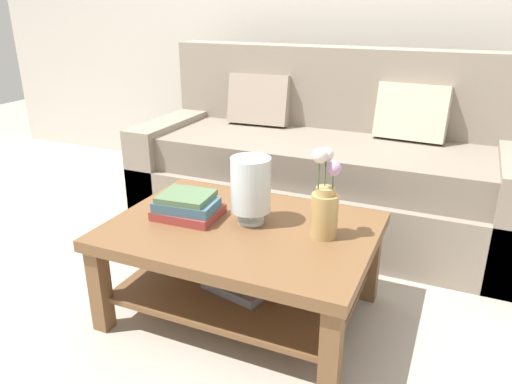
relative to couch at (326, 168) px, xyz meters
The scene contains 6 objects.
ground_plane 0.93m from the couch, 99.46° to the right, with size 10.00×10.00×0.00m, color #ADA393.
couch is the anchor object (origin of this frame).
coffee_table 1.10m from the couch, 92.90° to the right, with size 1.11×0.80×0.43m.
book_stack_main 1.16m from the couch, 105.67° to the right, with size 0.28×0.22×0.11m.
glass_hurricane_vase 1.07m from the couch, 92.00° to the right, with size 0.17×0.17×0.29m.
flower_pitcher 1.11m from the couch, 74.65° to the right, with size 0.11×0.11×0.38m.
Camera 1 is at (0.90, -1.95, 1.32)m, focal length 34.27 mm.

